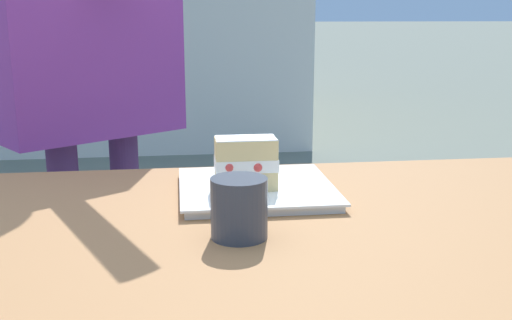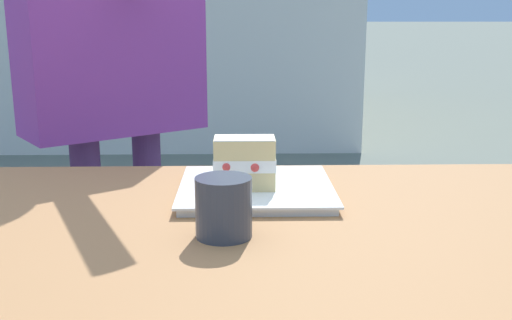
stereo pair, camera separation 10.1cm
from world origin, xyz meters
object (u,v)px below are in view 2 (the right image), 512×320
patio_table (100,304)px  dessert_fork (250,173)px  cake_slice (244,163)px  diner_person (110,27)px  dessert_plate (256,189)px  coffee_cup (224,206)px

patio_table → dessert_fork: size_ratio=9.86×
cake_slice → diner_person: diner_person is taller
patio_table → diner_person: 0.77m
dessert_plate → coffee_cup: (-0.05, -0.20, 0.03)m
coffee_cup → diner_person: (-0.28, 0.66, 0.22)m
diner_person → dessert_plate: bearing=-55.0°
patio_table → diner_person: diner_person is taller
patio_table → diner_person: bearing=98.8°
cake_slice → coffee_cup: cake_slice is taller
coffee_cup → dessert_plate: bearing=76.2°
patio_table → cake_slice: bearing=41.8°
cake_slice → diner_person: bearing=122.3°
patio_table → dessert_plate: (0.22, 0.20, 0.11)m
dessert_plate → cake_slice: size_ratio=2.53×
cake_slice → diner_person: size_ratio=0.07×
coffee_cup → diner_person: bearing=112.7°
cake_slice → diner_person: (-0.31, 0.48, 0.21)m
patio_table → diner_person: size_ratio=1.09×
diner_person → cake_slice: bearing=-57.7°
cake_slice → dessert_fork: size_ratio=0.60×
dessert_fork → diner_person: bearing=132.6°
patio_table → dessert_plate: bearing=42.0°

